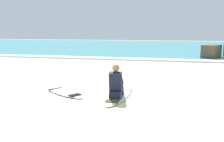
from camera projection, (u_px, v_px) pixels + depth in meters
The scene contains 6 objects.
ground_plane at pixel (87, 94), 7.61m from camera, with size 80.00×80.00×0.00m, color beige.
sea at pixel (150, 46), 29.39m from camera, with size 80.00×28.00×0.10m, color teal.
breaking_foam at pixel (132, 59), 16.24m from camera, with size 80.00×0.90×0.11m, color white.
surfboard_main at pixel (120, 95), 7.34m from camera, with size 0.68×2.39×0.08m.
surfer_seated at pixel (116, 84), 6.96m from camera, with size 0.39×0.72×0.95m.
surfboard_spare_near at pixel (64, 92), 7.68m from camera, with size 1.81×1.44×0.08m.
Camera 1 is at (2.46, -7.01, 1.94)m, focal length 39.89 mm.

